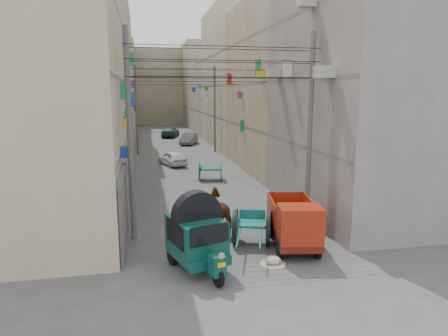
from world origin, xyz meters
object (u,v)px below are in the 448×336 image
object	(u,v)px
auto_rickshaw	(197,234)
distant_car_green	(170,132)
feed_sack	(273,260)
mini_truck	(295,227)
second_cart	(210,170)
tonga_cart	(252,227)
distant_car_grey	(189,139)
horse	(222,211)
distant_car_white	(172,158)

from	to	relation	value
auto_rickshaw	distant_car_green	size ratio (longest dim) A/B	0.67
distant_car_green	feed_sack	bearing A→B (deg)	105.95
mini_truck	second_cart	distance (m)	12.22
tonga_cart	feed_sack	distance (m)	1.96
tonga_cart	distant_car_grey	xyz separation A→B (m)	(1.07, 29.57, -0.07)
second_cart	horse	bearing A→B (deg)	-85.86
feed_sack	distant_car_white	bearing A→B (deg)	95.76
tonga_cart	distant_car_green	size ratio (longest dim) A/B	0.72
mini_truck	distant_car_grey	xyz separation A→B (m)	(-0.31, 30.44, -0.27)
mini_truck	horse	bearing A→B (deg)	141.59
feed_sack	distant_car_white	size ratio (longest dim) A/B	0.16
horse	distant_car_white	bearing A→B (deg)	-106.73
feed_sack	tonga_cart	bearing A→B (deg)	97.27
mini_truck	second_cart	size ratio (longest dim) A/B	2.08
feed_sack	distant_car_green	xyz separation A→B (m)	(-0.67, 39.13, 0.50)
tonga_cart	second_cart	bearing A→B (deg)	106.56
feed_sack	distant_car_green	bearing A→B (deg)	90.98
feed_sack	horse	distance (m)	3.70
tonga_cart	mini_truck	distance (m)	1.65
second_cart	distant_car_grey	size ratio (longest dim) A/B	0.45
second_cart	horse	distance (m)	9.76
second_cart	distant_car_white	world-z (taller)	second_cart
second_cart	feed_sack	bearing A→B (deg)	-79.52
horse	distant_car_grey	world-z (taller)	horse
horse	distant_car_white	xyz separation A→B (m)	(-0.87, 15.52, -0.28)
second_cart	auto_rickshaw	bearing A→B (deg)	-90.48
second_cart	distant_car_green	size ratio (longest dim) A/B	0.39
mini_truck	horse	distance (m)	3.31
horse	mini_truck	bearing A→B (deg)	111.56
distant_car_green	second_cart	bearing A→B (deg)	106.69
auto_rickshaw	distant_car_white	xyz separation A→B (m)	(0.60, 18.81, -0.59)
second_cart	feed_sack	world-z (taller)	second_cart
distant_car_grey	auto_rickshaw	bearing A→B (deg)	-76.62
auto_rickshaw	second_cart	size ratio (longest dim) A/B	1.71
feed_sack	distant_car_grey	distance (m)	31.45
auto_rickshaw	distant_car_green	world-z (taller)	auto_rickshaw
tonga_cart	distant_car_white	bearing A→B (deg)	113.92
second_cart	distant_car_green	bearing A→B (deg)	102.67
auto_rickshaw	tonga_cart	distance (m)	2.87
auto_rickshaw	mini_truck	distance (m)	3.76
feed_sack	distant_car_green	size ratio (longest dim) A/B	0.12
auto_rickshaw	tonga_cart	size ratio (longest dim) A/B	0.93
horse	distant_car_white	distance (m)	15.54
auto_rickshaw	horse	size ratio (longest dim) A/B	1.44
auto_rickshaw	tonga_cart	bearing A→B (deg)	19.29
auto_rickshaw	mini_truck	world-z (taller)	auto_rickshaw
distant_car_green	auto_rickshaw	bearing A→B (deg)	102.26
second_cart	tonga_cart	bearing A→B (deg)	-80.80
auto_rickshaw	second_cart	distance (m)	13.26
tonga_cart	distant_car_white	distance (m)	17.21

